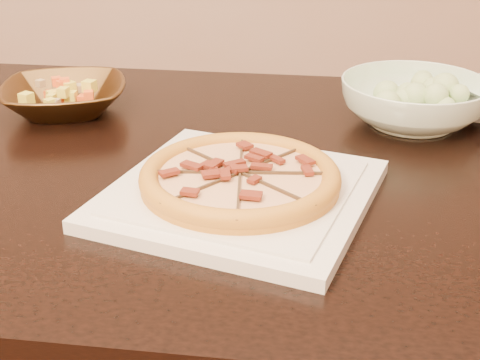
{
  "coord_description": "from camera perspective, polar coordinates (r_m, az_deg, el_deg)",
  "views": [
    {
      "loc": [
        0.18,
        -0.93,
        1.16
      ],
      "look_at": [
        0.18,
        -0.15,
        0.78
      ],
      "focal_mm": 50.0,
      "sensor_mm": 36.0,
      "label": 1
    }
  ],
  "objects": [
    {
      "name": "dining_table",
      "position": [
        1.06,
        -4.38,
        -3.04
      ],
      "size": [
        1.48,
        1.06,
        0.75
      ],
      "color": "black",
      "rests_on": "floor"
    },
    {
      "name": "plate",
      "position": [
        0.88,
        0.0,
        -1.14
      ],
      "size": [
        0.42,
        0.42,
        0.02
      ],
      "color": "silver",
      "rests_on": "dining_table"
    },
    {
      "name": "mixed_dish",
      "position": [
        1.22,
        -14.99,
        8.59
      ],
      "size": [
        0.1,
        0.11,
        0.03
      ],
      "color": "tan",
      "rests_on": "bronze_bowl"
    },
    {
      "name": "pizza",
      "position": [
        0.87,
        -0.0,
        0.23
      ],
      "size": [
        0.26,
        0.26,
        0.03
      ],
      "color": "orange",
      "rests_on": "plate"
    },
    {
      "name": "bronze_bowl",
      "position": [
        1.23,
        -14.72,
        6.81
      ],
      "size": [
        0.25,
        0.25,
        0.05
      ],
      "primitive_type": "imported",
      "rotation": [
        0.0,
        0.0,
        0.15
      ],
      "color": "#4F3519",
      "rests_on": "dining_table"
    },
    {
      "name": "salad",
      "position": [
        1.15,
        14.88,
        9.06
      ],
      "size": [
        0.13,
        0.11,
        0.04
      ],
      "color": "#ADD282",
      "rests_on": "salad_bowl"
    },
    {
      "name": "salad_bowl",
      "position": [
        1.17,
        14.57,
        6.43
      ],
      "size": [
        0.25,
        0.25,
        0.08
      ],
      "primitive_type": "imported",
      "rotation": [
        0.0,
        0.0,
        0.02
      ],
      "color": "silver",
      "rests_on": "dining_table"
    }
  ]
}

